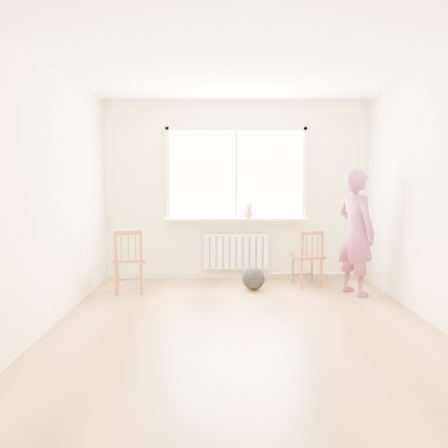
{
  "coord_description": "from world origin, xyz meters",
  "views": [
    {
      "loc": [
        -0.25,
        -4.4,
        1.55
      ],
      "look_at": [
        -0.19,
        1.2,
        0.95
      ],
      "focal_mm": 35.0,
      "sensor_mm": 36.0,
      "label": 1
    }
  ],
  "objects_px": {
    "chair_right": "(309,258)",
    "backpack": "(253,279)",
    "chair_left": "(129,261)",
    "cat": "(248,211)",
    "person": "(356,233)"
  },
  "relations": [
    {
      "from": "chair_right",
      "to": "backpack",
      "type": "relative_size",
      "value": 2.58
    },
    {
      "from": "chair_left",
      "to": "cat",
      "type": "bearing_deg",
      "value": -168.14
    },
    {
      "from": "chair_right",
      "to": "cat",
      "type": "distance_m",
      "value": 1.11
    },
    {
      "from": "backpack",
      "to": "person",
      "type": "bearing_deg",
      "value": -9.46
    },
    {
      "from": "chair_right",
      "to": "cat",
      "type": "bearing_deg",
      "value": -35.14
    },
    {
      "from": "person",
      "to": "backpack",
      "type": "relative_size",
      "value": 5.29
    },
    {
      "from": "chair_right",
      "to": "backpack",
      "type": "bearing_deg",
      "value": 1.26
    },
    {
      "from": "person",
      "to": "cat",
      "type": "xyz_separation_m",
      "value": [
        -1.37,
        0.77,
        0.23
      ]
    },
    {
      "from": "chair_left",
      "to": "backpack",
      "type": "height_order",
      "value": "chair_left"
    },
    {
      "from": "person",
      "to": "cat",
      "type": "distance_m",
      "value": 1.59
    },
    {
      "from": "cat",
      "to": "backpack",
      "type": "height_order",
      "value": "cat"
    },
    {
      "from": "cat",
      "to": "backpack",
      "type": "xyz_separation_m",
      "value": [
        0.04,
        -0.55,
        -0.9
      ]
    },
    {
      "from": "chair_left",
      "to": "backpack",
      "type": "bearing_deg",
      "value": 173.98
    },
    {
      "from": "chair_right",
      "to": "person",
      "type": "bearing_deg",
      "value": 126.7
    },
    {
      "from": "chair_left",
      "to": "chair_right",
      "type": "distance_m",
      "value": 2.51
    }
  ]
}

